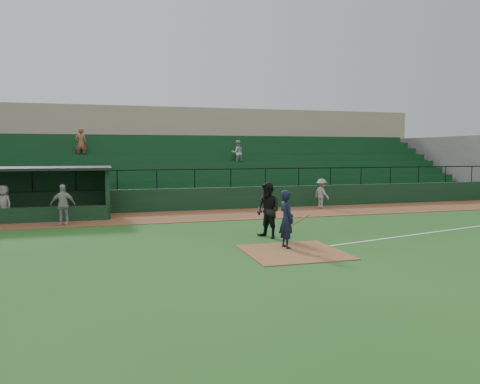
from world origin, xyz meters
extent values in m
plane|color=#1F4F19|center=(0.00, 0.00, 0.00)|extent=(90.00, 90.00, 0.00)
cube|color=brown|center=(0.00, 8.00, 0.01)|extent=(40.00, 4.00, 0.03)
cube|color=brown|center=(0.00, -1.00, 0.01)|extent=(3.00, 3.00, 0.03)
cube|color=white|center=(8.00, 1.20, 0.01)|extent=(17.49, 4.44, 0.01)
cube|color=black|center=(0.00, 10.20, 0.60)|extent=(36.00, 0.35, 1.20)
cylinder|color=black|center=(0.00, 10.20, 2.20)|extent=(36.00, 0.06, 0.06)
cube|color=#61615D|center=(0.00, 15.10, 1.80)|extent=(36.00, 9.00, 3.60)
cube|color=#103C1B|center=(0.00, 14.60, 2.25)|extent=(34.56, 8.00, 4.05)
cube|color=#61615D|center=(18.00, 15.15, 2.10)|extent=(0.35, 9.50, 4.20)
cube|color=gray|center=(0.00, 21.60, 3.20)|extent=(38.00, 3.00, 6.40)
cube|color=#61615D|center=(0.00, 19.60, 3.70)|extent=(36.00, 2.00, 0.20)
imported|color=#A7A7A7|center=(2.73, 14.90, 3.06)|extent=(0.79, 0.61, 1.62)
imported|color=brown|center=(-6.94, 15.90, 3.63)|extent=(0.68, 0.45, 1.86)
cube|color=black|center=(-9.75, 10.40, 1.15)|extent=(8.50, 0.20, 2.30)
cube|color=black|center=(-5.50, 9.10, 1.15)|extent=(0.20, 2.60, 2.30)
cube|color=black|center=(-9.75, 9.10, 2.36)|extent=(8.90, 3.20, 0.12)
cube|color=olive|center=(-9.75, 10.00, 0.25)|extent=(7.65, 0.40, 0.50)
cube|color=black|center=(-9.75, 7.75, 0.35)|extent=(8.50, 0.12, 0.70)
imported|color=black|center=(0.01, -0.36, 0.96)|extent=(0.50, 0.73, 1.92)
cylinder|color=olive|center=(0.41, -0.56, 0.95)|extent=(0.79, 0.34, 0.35)
imported|color=black|center=(0.06, 1.55, 1.02)|extent=(1.14, 1.23, 2.04)
imported|color=gray|center=(5.85, 8.96, 0.84)|extent=(0.85, 1.17, 1.62)
imported|color=#AAA59F|center=(-7.35, 6.66, 0.90)|extent=(1.06, 0.53, 1.74)
imported|color=gray|center=(-9.90, 8.12, 0.86)|extent=(0.96, 0.90, 1.66)
camera|label=1|loc=(-5.66, -14.36, 3.16)|focal=35.01mm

